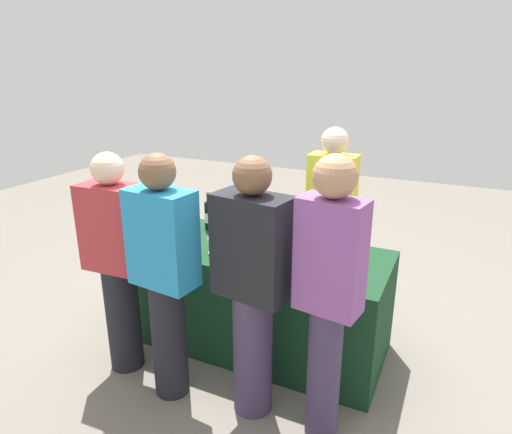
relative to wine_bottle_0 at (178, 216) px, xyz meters
name	(u,v)px	position (x,y,z in m)	size (l,w,h in m)	color
ground_plane	(256,341)	(0.77, -0.12, -0.91)	(12.00, 12.00, 0.00)	slate
tasting_table	(256,297)	(0.77, -0.12, -0.51)	(1.95, 0.82, 0.80)	#14381E
wine_bottle_0	(178,216)	(0.00, 0.00, 0.00)	(0.07, 0.07, 0.30)	black
wine_bottle_1	(209,216)	(0.24, 0.10, 0.01)	(0.07, 0.07, 0.32)	black
wine_bottle_2	(231,220)	(0.45, 0.09, 0.00)	(0.07, 0.07, 0.31)	black
wine_bottle_3	(236,226)	(0.56, -0.02, 0.01)	(0.07, 0.07, 0.33)	black
wine_bottle_4	(259,231)	(0.76, -0.04, 0.00)	(0.07, 0.07, 0.32)	black
wine_bottle_5	(276,231)	(0.87, 0.03, 0.00)	(0.08, 0.08, 0.30)	black
wine_bottle_6	(321,235)	(1.20, 0.09, 0.00)	(0.07, 0.07, 0.29)	black
wine_bottle_7	(352,245)	(1.46, -0.01, 0.00)	(0.08, 0.08, 0.31)	black
wine_glass_0	(171,228)	(0.11, -0.25, -0.01)	(0.07, 0.07, 0.15)	silver
wine_glass_1	(212,241)	(0.51, -0.32, -0.01)	(0.08, 0.08, 0.14)	silver
wine_glass_2	(263,249)	(0.91, -0.29, -0.02)	(0.06, 0.06, 0.13)	silver
wine_glass_3	(283,254)	(1.06, -0.32, -0.02)	(0.07, 0.07, 0.13)	silver
wine_glass_4	(307,256)	(1.22, -0.30, -0.01)	(0.07, 0.07, 0.14)	silver
wine_glass_5	(334,257)	(1.40, -0.25, 0.00)	(0.07, 0.07, 0.15)	silver
server_pouring	(331,217)	(1.13, 0.58, -0.02)	(0.38, 0.22, 1.63)	black
guest_0	(117,259)	(0.04, -0.78, -0.07)	(0.44, 0.25, 1.58)	black
guest_1	(165,273)	(0.50, -0.87, -0.03)	(0.43, 0.27, 1.62)	black
guest_2	(253,284)	(1.06, -0.78, -0.03)	(0.47, 0.31, 1.64)	#3F3351
guest_3	(328,292)	(1.52, -0.79, 0.03)	(0.37, 0.24, 1.69)	#3F3351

